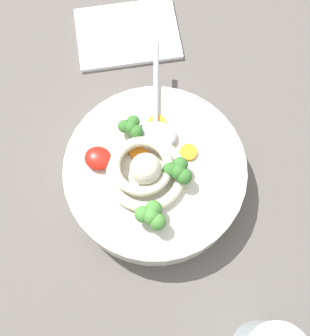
{
  "coord_description": "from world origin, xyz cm",
  "views": [
    {
      "loc": [
        -8.0,
        21.82,
        66.13
      ],
      "look_at": [
        -2.31,
        2.96,
        8.6
      ],
      "focal_mm": 47.43,
      "sensor_mm": 36.0,
      "label": 1
    }
  ],
  "objects_px": {
    "noodle_pile": "(145,170)",
    "folded_napkin": "(128,34)",
    "soup_bowl": "(155,174)",
    "soup_spoon": "(155,127)"
  },
  "relations": [
    {
      "from": "soup_bowl",
      "to": "soup_spoon",
      "type": "bearing_deg",
      "value": -73.85
    },
    {
      "from": "noodle_pile",
      "to": "folded_napkin",
      "type": "xyz_separation_m",
      "value": [
        0.11,
        -0.24,
        -0.07
      ]
    },
    {
      "from": "noodle_pile",
      "to": "folded_napkin",
      "type": "bearing_deg",
      "value": -66.25
    },
    {
      "from": "folded_napkin",
      "to": "soup_spoon",
      "type": "bearing_deg",
      "value": 120.08
    },
    {
      "from": "noodle_pile",
      "to": "folded_napkin",
      "type": "height_order",
      "value": "noodle_pile"
    },
    {
      "from": "soup_bowl",
      "to": "soup_spoon",
      "type": "distance_m",
      "value": 0.07
    },
    {
      "from": "folded_napkin",
      "to": "soup_bowl",
      "type": "bearing_deg",
      "value": 116.96
    },
    {
      "from": "soup_bowl",
      "to": "folded_napkin",
      "type": "xyz_separation_m",
      "value": [
        0.12,
        -0.23,
        -0.02
      ]
    },
    {
      "from": "soup_bowl",
      "to": "soup_spoon",
      "type": "relative_size",
      "value": 1.45
    },
    {
      "from": "soup_bowl",
      "to": "soup_spoon",
      "type": "height_order",
      "value": "soup_spoon"
    }
  ]
}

